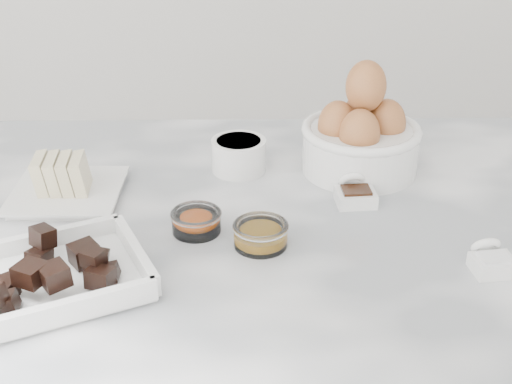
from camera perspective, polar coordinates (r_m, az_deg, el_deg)
The scene contains 9 objects.
marble_slab at distance 1.00m, azimuth -1.11°, elevation -3.84°, with size 1.20×0.80×0.04m, color silver.
chocolate_dish at distance 0.89m, azimuth -16.21°, elevation -6.16°, with size 0.28×0.25×0.06m.
butter_plate at distance 1.10m, azimuth -15.09°, elevation 0.66°, with size 0.16×0.16×0.07m.
sugar_ramekin at distance 1.14m, azimuth -1.39°, elevation 3.07°, with size 0.09×0.09×0.05m.
egg_bowl at distance 1.14m, azimuth 8.40°, elevation 4.45°, with size 0.19×0.19×0.18m.
honey_bowl at distance 0.95m, azimuth 0.37°, elevation -3.39°, with size 0.08×0.08×0.03m.
zest_bowl at distance 0.98m, azimuth -4.80°, elevation -2.29°, with size 0.07×0.07×0.03m.
vanilla_spoon at distance 1.06m, azimuth 7.91°, elevation -0.06°, with size 0.06×0.07×0.04m.
salt_spoon at distance 0.95m, azimuth 18.31°, elevation -5.18°, with size 0.06×0.07×0.04m.
Camera 1 is at (0.01, -0.85, 1.45)m, focal length 50.00 mm.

